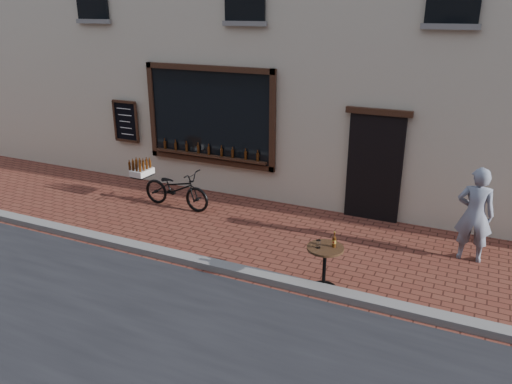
% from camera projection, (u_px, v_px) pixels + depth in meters
% --- Properties ---
extents(ground, '(90.00, 90.00, 0.00)m').
position_uv_depth(ground, '(210.00, 274.00, 8.30)').
color(ground, '#5D2A1E').
rests_on(ground, ground).
extents(kerb, '(90.00, 0.25, 0.12)m').
position_uv_depth(kerb, '(215.00, 266.00, 8.45)').
color(kerb, slate).
rests_on(kerb, ground).
extents(cargo_bicycle, '(1.99, 0.65, 0.93)m').
position_uv_depth(cargo_bicycle, '(175.00, 188.00, 10.92)').
color(cargo_bicycle, black).
rests_on(cargo_bicycle, ground).
extents(bistro_table, '(0.57, 0.57, 0.98)m').
position_uv_depth(bistro_table, '(325.00, 259.00, 7.68)').
color(bistro_table, black).
rests_on(bistro_table, ground).
extents(pedestrian, '(0.63, 0.42, 1.69)m').
position_uv_depth(pedestrian, '(475.00, 215.00, 8.51)').
color(pedestrian, slate).
rests_on(pedestrian, ground).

